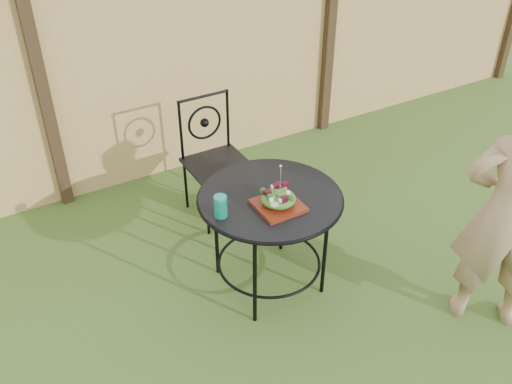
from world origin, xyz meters
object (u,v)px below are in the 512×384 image
(patio_table, at_px, (270,214))
(patio_chair, at_px, (215,156))
(salad_plate, at_px, (278,206))
(diner, at_px, (509,213))

(patio_table, bearing_deg, patio_chair, 85.46)
(patio_table, relative_size, salad_plate, 3.42)
(diner, relative_size, salad_plate, 6.02)
(patio_chair, distance_m, salad_plate, 1.10)
(patio_chair, distance_m, diner, 2.14)
(patio_chair, xyz_separation_m, salad_plate, (-0.09, -1.07, 0.23))
(patio_table, distance_m, diner, 1.41)
(salad_plate, bearing_deg, patio_table, 81.40)
(salad_plate, bearing_deg, diner, -37.64)
(patio_chair, relative_size, diner, 0.59)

